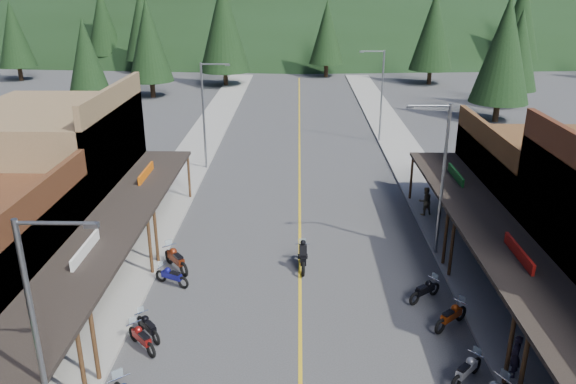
{
  "coord_description": "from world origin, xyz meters",
  "views": [
    {
      "loc": [
        -0.15,
        -18.49,
        13.47
      ],
      "look_at": [
        -0.65,
        9.25,
        3.0
      ],
      "focal_mm": 35.0,
      "sensor_mm": 36.0,
      "label": 1
    }
  ],
  "objects_px": {
    "pine_11": "(505,49)",
    "pedestrian_east_b": "(425,201)",
    "shop_east_3": "(545,188)",
    "pine_5": "(521,19)",
    "pine_0": "(14,34)",
    "bike_east_9": "(425,289)",
    "streetlight_2": "(440,174)",
    "bike_east_8": "(451,315)",
    "streetlight_3": "(380,92)",
    "pine_4": "(433,30)",
    "bike_west_8": "(148,326)",
    "shop_west_3": "(56,169)",
    "streetlight_0": "(42,341)",
    "pine_2": "(224,25)",
    "bike_west_10": "(176,258)",
    "bike_west_9": "(172,275)",
    "rider_on_bike": "(303,256)",
    "pine_1": "(142,24)",
    "pine_10": "(149,41)",
    "bike_east_7": "(467,369)",
    "streetlight_1": "(205,112)",
    "pine_8": "(86,58)",
    "pine_3": "(327,32)",
    "bike_west_7": "(141,337)",
    "pine_7": "(103,22)",
    "pedestrian_east_a": "(515,356)",
    "pine_9": "(518,50)"
  },
  "relations": [
    {
      "from": "bike_west_10",
      "to": "bike_west_8",
      "type": "bearing_deg",
      "value": -127.26
    },
    {
      "from": "shop_west_3",
      "to": "streetlight_0",
      "type": "bearing_deg",
      "value": -68.45
    },
    {
      "from": "streetlight_1",
      "to": "pine_8",
      "type": "relative_size",
      "value": 0.8
    },
    {
      "from": "bike_east_7",
      "to": "bike_west_8",
      "type": "bearing_deg",
      "value": -146.96
    },
    {
      "from": "shop_east_3",
      "to": "bike_east_7",
      "type": "bearing_deg",
      "value": -120.58
    },
    {
      "from": "pine_0",
      "to": "pine_3",
      "type": "xyz_separation_m",
      "value": [
        44.0,
        4.0,
        0.0
      ]
    },
    {
      "from": "pine_3",
      "to": "bike_west_9",
      "type": "xyz_separation_m",
      "value": [
        -10.03,
        -61.37,
        -5.95
      ]
    },
    {
      "from": "streetlight_2",
      "to": "pine_10",
      "type": "height_order",
      "value": "pine_10"
    },
    {
      "from": "pine_0",
      "to": "bike_east_8",
      "type": "height_order",
      "value": "pine_0"
    },
    {
      "from": "pine_11",
      "to": "bike_east_9",
      "type": "distance_m",
      "value": 37.95
    },
    {
      "from": "shop_west_3",
      "to": "streetlight_0",
      "type": "xyz_separation_m",
      "value": [
        6.83,
        -17.3,
        0.94
      ]
    },
    {
      "from": "pine_3",
      "to": "bike_west_9",
      "type": "height_order",
      "value": "pine_3"
    },
    {
      "from": "pine_8",
      "to": "rider_on_bike",
      "type": "relative_size",
      "value": 4.52
    },
    {
      "from": "pine_4",
      "to": "bike_west_8",
      "type": "relative_size",
      "value": 6.73
    },
    {
      "from": "pine_2",
      "to": "pine_10",
      "type": "relative_size",
      "value": 1.21
    },
    {
      "from": "pine_10",
      "to": "streetlight_3",
      "type": "bearing_deg",
      "value": -38.71
    },
    {
      "from": "streetlight_3",
      "to": "pedestrian_east_b",
      "type": "height_order",
      "value": "streetlight_3"
    },
    {
      "from": "bike_west_9",
      "to": "bike_west_7",
      "type": "bearing_deg",
      "value": -154.5
    },
    {
      "from": "bike_west_10",
      "to": "pine_2",
      "type": "bearing_deg",
      "value": 56.82
    },
    {
      "from": "bike_east_7",
      "to": "pine_0",
      "type": "bearing_deg",
      "value": 170.45
    },
    {
      "from": "bike_west_7",
      "to": "streetlight_2",
      "type": "bearing_deg",
      "value": -10.85
    },
    {
      "from": "pine_2",
      "to": "bike_west_10",
      "type": "height_order",
      "value": "pine_2"
    },
    {
      "from": "shop_east_3",
      "to": "rider_on_bike",
      "type": "bearing_deg",
      "value": -160.19
    },
    {
      "from": "pine_10",
      "to": "pine_11",
      "type": "height_order",
      "value": "pine_11"
    },
    {
      "from": "pine_11",
      "to": "pedestrian_east_b",
      "type": "bearing_deg",
      "value": -116.53
    },
    {
      "from": "pine_4",
      "to": "bike_east_8",
      "type": "relative_size",
      "value": 6.1
    },
    {
      "from": "bike_west_10",
      "to": "bike_west_9",
      "type": "bearing_deg",
      "value": -123.83
    },
    {
      "from": "bike_east_9",
      "to": "shop_west_3",
      "type": "bearing_deg",
      "value": -150.46
    },
    {
      "from": "shop_east_3",
      "to": "pine_1",
      "type": "relative_size",
      "value": 0.87
    },
    {
      "from": "streetlight_0",
      "to": "streetlight_3",
      "type": "distance_m",
      "value": 38.59
    },
    {
      "from": "streetlight_3",
      "to": "pine_4",
      "type": "xyz_separation_m",
      "value": [
        11.05,
        30.0,
        2.78
      ]
    },
    {
      "from": "pine_0",
      "to": "bike_east_9",
      "type": "height_order",
      "value": "pine_0"
    },
    {
      "from": "pine_1",
      "to": "pine_9",
      "type": "distance_m",
      "value": 54.13
    },
    {
      "from": "pine_7",
      "to": "bike_west_8",
      "type": "height_order",
      "value": "pine_7"
    },
    {
      "from": "streetlight_0",
      "to": "pine_2",
      "type": "xyz_separation_m",
      "value": [
        -3.05,
        64.0,
        3.53
      ]
    },
    {
      "from": "bike_west_9",
      "to": "bike_east_7",
      "type": "height_order",
      "value": "bike_east_7"
    },
    {
      "from": "pine_2",
      "to": "bike_west_9",
      "type": "relative_size",
      "value": 7.55
    },
    {
      "from": "pine_3",
      "to": "pine_10",
      "type": "bearing_deg",
      "value": -143.97
    },
    {
      "from": "shop_west_3",
      "to": "pine_10",
      "type": "xyz_separation_m",
      "value": [
        -4.22,
        38.7,
        3.27
      ]
    },
    {
      "from": "streetlight_2",
      "to": "bike_west_7",
      "type": "bearing_deg",
      "value": -147.71
    },
    {
      "from": "bike_west_9",
      "to": "rider_on_bike",
      "type": "relative_size",
      "value": 0.84
    },
    {
      "from": "streetlight_1",
      "to": "pine_5",
      "type": "distance_m",
      "value": 64.73
    },
    {
      "from": "streetlight_0",
      "to": "bike_east_8",
      "type": "xyz_separation_m",
      "value": [
        13.18,
        7.43,
        -3.87
      ]
    },
    {
      "from": "streetlight_0",
      "to": "rider_on_bike",
      "type": "relative_size",
      "value": 3.62
    },
    {
      "from": "pine_1",
      "to": "pine_11",
      "type": "bearing_deg",
      "value": -36.03
    },
    {
      "from": "shop_east_3",
      "to": "pine_5",
      "type": "bearing_deg",
      "value": 71.55
    },
    {
      "from": "pine_1",
      "to": "pine_10",
      "type": "height_order",
      "value": "pine_1"
    },
    {
      "from": "streetlight_2",
      "to": "bike_east_8",
      "type": "xyz_separation_m",
      "value": [
        -0.73,
        -6.57,
        -3.87
      ]
    },
    {
      "from": "pine_0",
      "to": "rider_on_bike",
      "type": "xyz_separation_m",
      "value": [
        40.14,
        -55.6,
        -5.81
      ]
    },
    {
      "from": "pine_8",
      "to": "pedestrian_east_a",
      "type": "distance_m",
      "value": 51.46
    }
  ]
}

